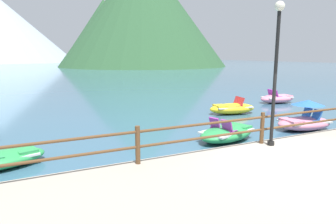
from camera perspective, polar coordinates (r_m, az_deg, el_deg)
The scene contains 9 objects.
ground_plane at distance 45.74m, azimuth -18.07°, elevation 6.36°, with size 200.00×200.00×0.00m, color #38607A.
dock_railing at distance 9.54m, azimuth 17.22°, elevation -2.29°, with size 23.92×0.12×0.95m.
lamp_post at distance 9.21m, azimuth 19.57°, elevation 8.95°, with size 0.28×0.28×4.08m.
pedal_boat_0 at distance 11.17m, azimuth 10.95°, elevation -3.84°, with size 2.75×1.97×0.86m.
pedal_boat_1 at distance 20.70m, azimuth 19.75°, elevation 2.42°, with size 2.47×1.39×0.87m.
pedal_boat_2 at distance 9.57m, azimuth -28.77°, elevation -7.68°, with size 2.57×1.74×0.81m.
pedal_boat_3 at distance 16.20m, azimuth 11.88°, elevation 0.69°, with size 2.65×1.55×0.88m.
pedal_boat_5 at distance 13.68m, azimuth 24.16°, elevation -1.34°, with size 2.56×1.65×1.23m.
cliff_headland at distance 83.81m, azimuth -5.92°, elevation 17.85°, with size 43.49×43.49×28.92m.
Camera 1 is at (-6.44, -5.18, 3.04)m, focal length 32.60 mm.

